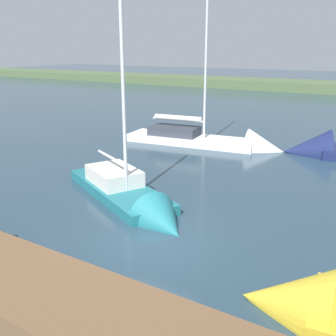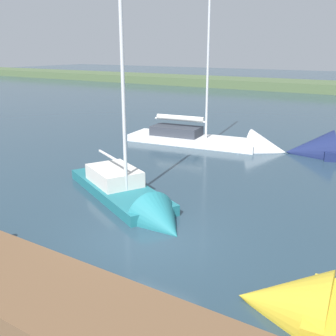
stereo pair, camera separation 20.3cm
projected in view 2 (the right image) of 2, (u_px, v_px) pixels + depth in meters
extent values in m
plane|color=#263D4C|center=(146.00, 241.00, 12.03)|extent=(200.00, 200.00, 0.00)
cube|color=brown|center=(38.00, 298.00, 8.63)|extent=(23.09, 2.32, 0.79)
cube|color=white|center=(193.00, 143.00, 24.26)|extent=(8.18, 3.27, 0.74)
cone|color=white|center=(267.00, 150.00, 22.42)|extent=(2.32, 2.51, 2.27)
cube|color=#333842|center=(176.00, 131.00, 24.53)|extent=(3.18, 1.93, 0.56)
cylinder|color=silver|center=(208.00, 68.00, 22.63)|extent=(0.13, 0.13, 8.16)
cylinder|color=silver|center=(180.00, 120.00, 24.22)|extent=(3.38, 0.54, 0.11)
cylinder|color=silver|center=(180.00, 118.00, 24.19)|extent=(3.07, 0.71, 0.32)
cube|color=#1E6B75|center=(119.00, 194.00, 15.79)|extent=(6.21, 4.36, 0.77)
cone|color=#1E6B75|center=(163.00, 227.00, 12.95)|extent=(2.36, 2.45, 1.89)
cube|color=silver|center=(114.00, 175.00, 15.94)|extent=(2.79, 2.46, 0.61)
cylinder|color=silver|center=(123.00, 100.00, 14.12)|extent=(0.13, 0.13, 6.90)
cylinder|color=silver|center=(112.00, 158.00, 15.89)|extent=(2.36, 1.24, 0.11)
cone|color=navy|center=(308.00, 153.00, 21.73)|extent=(3.10, 3.27, 2.65)
cone|color=gold|center=(281.00, 307.00, 8.82)|extent=(2.13, 2.33, 2.17)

